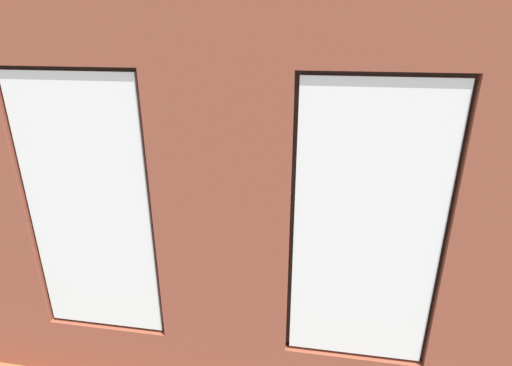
{
  "coord_description": "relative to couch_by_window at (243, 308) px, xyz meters",
  "views": [
    {
      "loc": [
        -0.66,
        5.4,
        2.95
      ],
      "look_at": [
        0.15,
        0.4,
        0.95
      ],
      "focal_mm": 28.0,
      "sensor_mm": 36.0,
      "label": 1
    }
  ],
  "objects": [
    {
      "name": "table_plant_small",
      "position": [
        0.71,
        -2.37,
        0.27
      ],
      "size": [
        0.18,
        0.18,
        0.27
      ],
      "color": "gray",
      "rests_on": "coffee_table"
    },
    {
      "name": "papasan_chair",
      "position": [
        0.23,
        -4.17,
        0.1
      ],
      "size": [
        1.01,
        1.01,
        0.66
      ],
      "color": "olive",
      "rests_on": "ground_plane"
    },
    {
      "name": "ground_plane",
      "position": [
        0.02,
        -2.22,
        -0.38
      ],
      "size": [
        6.67,
        6.5,
        0.1
      ],
      "primitive_type": "cube",
      "color": "brown"
    },
    {
      "name": "couch_by_window",
      "position": [
        0.0,
        0.0,
        0.0
      ],
      "size": [
        1.73,
        0.87,
        0.8
      ],
      "color": "black",
      "rests_on": "ground_plane"
    },
    {
      "name": "brick_wall_with_windows",
      "position": [
        0.02,
        0.65,
        1.36
      ],
      "size": [
        6.07,
        0.3,
        3.4
      ],
      "color": "brown",
      "rests_on": "ground_plane"
    },
    {
      "name": "candle_jar",
      "position": [
        0.39,
        -2.17,
        0.18
      ],
      "size": [
        0.08,
        0.08,
        0.11
      ],
      "primitive_type": "cylinder",
      "color": "#B7333D",
      "rests_on": "coffee_table"
    },
    {
      "name": "potted_plant_by_left_couch",
      "position": [
        -1.91,
        -3.56,
        0.1
      ],
      "size": [
        0.37,
        0.37,
        0.65
      ],
      "color": "beige",
      "rests_on": "ground_plane"
    },
    {
      "name": "potted_plant_corner_near_left",
      "position": [
        -2.46,
        -4.47,
        0.11
      ],
      "size": [
        0.45,
        0.45,
        0.71
      ],
      "color": "#9E5638",
      "rests_on": "ground_plane"
    },
    {
      "name": "white_wall_right",
      "position": [
        3.01,
        -2.02,
        1.37
      ],
      "size": [
        0.1,
        5.5,
        3.4
      ],
      "primitive_type": "cube",
      "color": "silver",
      "rests_on": "ground_plane"
    },
    {
      "name": "remote_silver",
      "position": [
        0.51,
        -2.28,
        0.13
      ],
      "size": [
        0.09,
        0.18,
        0.02
      ],
      "primitive_type": "cube",
      "rotation": [
        0.0,
        0.0,
        2.88
      ],
      "color": "#B2B2B7",
      "rests_on": "coffee_table"
    },
    {
      "name": "cup_ceramic",
      "position": [
        0.07,
        -2.41,
        0.17
      ],
      "size": [
        0.08,
        0.08,
        0.1
      ],
      "primitive_type": "cylinder",
      "color": "silver",
      "rests_on": "coffee_table"
    },
    {
      "name": "potted_plant_near_tv",
      "position": [
        2.16,
        -1.33,
        0.37
      ],
      "size": [
        0.87,
        0.98,
        1.39
      ],
      "color": "#9E5638",
      "rests_on": "ground_plane"
    },
    {
      "name": "potted_plant_between_couches",
      "position": [
        -1.31,
        -0.05,
        0.29
      ],
      "size": [
        0.65,
        0.65,
        0.93
      ],
      "color": "gray",
      "rests_on": "ground_plane"
    },
    {
      "name": "tv_flatscreen",
      "position": [
        2.71,
        -2.26,
        0.57
      ],
      "size": [
        1.24,
        0.2,
        0.8
      ],
      "color": "black",
      "rests_on": "media_console"
    },
    {
      "name": "coffee_table",
      "position": [
        0.51,
        -2.28,
        0.07
      ],
      "size": [
        1.6,
        0.74,
        0.45
      ],
      "color": "#A87547",
      "rests_on": "ground_plane"
    },
    {
      "name": "potted_plant_foreground_right",
      "position": [
        2.41,
        -4.42,
        0.49
      ],
      "size": [
        0.81,
        0.81,
        1.26
      ],
      "color": "brown",
      "rests_on": "ground_plane"
    },
    {
      "name": "media_console",
      "position": [
        2.71,
        -2.25,
        -0.08
      ],
      "size": [
        0.97,
        0.42,
        0.5
      ],
      "primitive_type": "cube",
      "color": "black",
      "rests_on": "ground_plane"
    },
    {
      "name": "potted_plant_mid_room_small",
      "position": [
        -0.91,
        -2.91,
        0.14
      ],
      "size": [
        0.45,
        0.45,
        0.69
      ],
      "color": "beige",
      "rests_on": "ground_plane"
    },
    {
      "name": "couch_left",
      "position": [
        -2.31,
        -2.08,
        -0.0
      ],
      "size": [
        0.89,
        2.08,
        0.8
      ],
      "rotation": [
        0.0,
        0.0,
        1.58
      ],
      "color": "black",
      "rests_on": "ground_plane"
    },
    {
      "name": "remote_gray",
      "position": [
        0.99,
        -2.17,
        0.13
      ],
      "size": [
        0.18,
        0.09,
        0.02
      ],
      "primitive_type": "cube",
      "rotation": [
        0.0,
        0.0,
        4.48
      ],
      "color": "#59595B",
      "rests_on": "coffee_table"
    }
  ]
}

